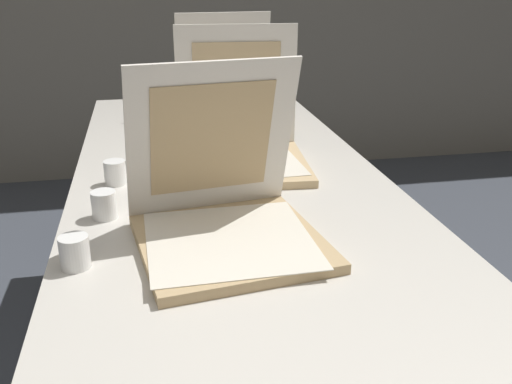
# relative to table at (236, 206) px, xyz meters

# --- Properties ---
(table) EXTENTS (0.86, 2.35, 0.76)m
(table) POSITION_rel_table_xyz_m (0.00, 0.00, 0.00)
(table) COLOR beige
(table) RESTS_ON ground
(pizza_box_front) EXTENTS (0.42, 0.42, 0.37)m
(pizza_box_front) POSITION_rel_table_xyz_m (-0.07, -0.30, 0.10)
(pizza_box_front) COLOR tan
(pizza_box_front) RESTS_ON table
(pizza_box_middle) EXTENTS (0.39, 0.40, 0.39)m
(pizza_box_middle) POSITION_rel_table_xyz_m (0.05, 0.20, 0.10)
(pizza_box_middle) COLOR tan
(pizza_box_middle) RESTS_ON table
(pizza_box_back) EXTENTS (0.39, 0.39, 0.39)m
(pizza_box_back) POSITION_rel_table_xyz_m (0.10, 0.73, 0.10)
(pizza_box_back) COLOR tan
(pizza_box_back) RESTS_ON table
(cup_white_near_left) EXTENTS (0.06, 0.06, 0.07)m
(cup_white_near_left) POSITION_rel_table_xyz_m (-0.37, -0.35, 0.08)
(cup_white_near_left) COLOR white
(cup_white_near_left) RESTS_ON table
(cup_white_mid) EXTENTS (0.06, 0.06, 0.07)m
(cup_white_mid) POSITION_rel_table_xyz_m (-0.31, 0.10, 0.08)
(cup_white_mid) COLOR white
(cup_white_mid) RESTS_ON table
(cup_white_near_center) EXTENTS (0.06, 0.06, 0.07)m
(cup_white_near_center) POSITION_rel_table_xyz_m (-0.33, -0.12, 0.08)
(cup_white_near_center) COLOR white
(cup_white_near_center) RESTS_ON table
(cup_white_far) EXTENTS (0.06, 0.06, 0.07)m
(cup_white_far) POSITION_rel_table_xyz_m (-0.22, 0.35, 0.08)
(cup_white_far) COLOR white
(cup_white_far) RESTS_ON table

